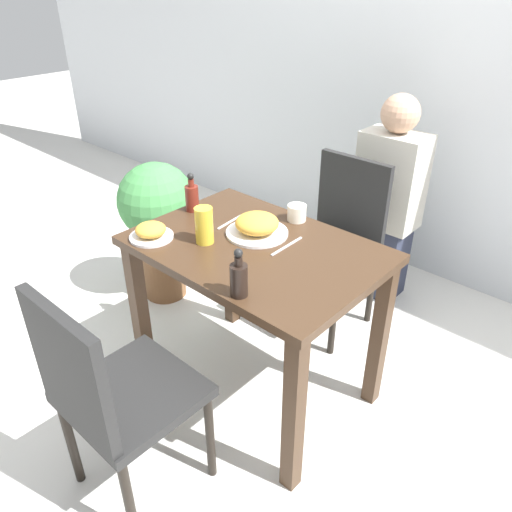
# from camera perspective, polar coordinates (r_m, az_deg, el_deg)

# --- Properties ---
(ground_plane) EXTENTS (16.00, 16.00, 0.00)m
(ground_plane) POSITION_cam_1_polar(r_m,az_deg,el_deg) (2.44, 0.00, -14.52)
(ground_plane) COLOR silver
(wall_back) EXTENTS (8.00, 0.05, 2.60)m
(wall_back) POSITION_cam_1_polar(r_m,az_deg,el_deg) (3.06, 20.80, 20.67)
(wall_back) COLOR silver
(wall_back) RESTS_ON ground_plane
(dining_table) EXTENTS (0.98, 0.68, 0.76)m
(dining_table) POSITION_cam_1_polar(r_m,az_deg,el_deg) (2.05, 0.00, -1.99)
(dining_table) COLOR #3D2819
(dining_table) RESTS_ON ground_plane
(chair_near) EXTENTS (0.42, 0.42, 0.90)m
(chair_near) POSITION_cam_1_polar(r_m,az_deg,el_deg) (1.76, -16.30, -14.67)
(chair_near) COLOR black
(chair_near) RESTS_ON ground_plane
(chair_far) EXTENTS (0.42, 0.42, 0.90)m
(chair_far) POSITION_cam_1_polar(r_m,az_deg,el_deg) (2.61, 9.29, 2.32)
(chair_far) COLOR black
(chair_far) RESTS_ON ground_plane
(food_plate) EXTENTS (0.26, 0.26, 0.09)m
(food_plate) POSITION_cam_1_polar(r_m,az_deg,el_deg) (2.04, 0.12, 3.51)
(food_plate) COLOR white
(food_plate) RESTS_ON dining_table
(side_plate) EXTENTS (0.18, 0.18, 0.07)m
(side_plate) POSITION_cam_1_polar(r_m,az_deg,el_deg) (2.06, -11.92, 2.72)
(side_plate) COLOR white
(side_plate) RESTS_ON dining_table
(drink_cup) EXTENTS (0.08, 0.08, 0.07)m
(drink_cup) POSITION_cam_1_polar(r_m,az_deg,el_deg) (2.17, 4.68, 4.94)
(drink_cup) COLOR silver
(drink_cup) RESTS_ON dining_table
(juice_glass) EXTENTS (0.07, 0.07, 0.15)m
(juice_glass) POSITION_cam_1_polar(r_m,az_deg,el_deg) (1.98, -5.95, 3.51)
(juice_glass) COLOR gold
(juice_glass) RESTS_ON dining_table
(sauce_bottle) EXTENTS (0.06, 0.06, 0.18)m
(sauce_bottle) POSITION_cam_1_polar(r_m,az_deg,el_deg) (1.65, -1.98, -2.52)
(sauce_bottle) COLOR black
(sauce_bottle) RESTS_ON dining_table
(condiment_bottle) EXTENTS (0.06, 0.06, 0.18)m
(condiment_bottle) POSITION_cam_1_polar(r_m,az_deg,el_deg) (2.26, -7.34, 6.77)
(condiment_bottle) COLOR maroon
(condiment_bottle) RESTS_ON dining_table
(fork_utensil) EXTENTS (0.03, 0.16, 0.00)m
(fork_utensil) POSITION_cam_1_polar(r_m,az_deg,el_deg) (2.16, -3.02, 3.90)
(fork_utensil) COLOR silver
(fork_utensil) RESTS_ON dining_table
(spoon_utensil) EXTENTS (0.01, 0.19, 0.00)m
(spoon_utensil) POSITION_cam_1_polar(r_m,az_deg,el_deg) (1.97, 3.55, 1.13)
(spoon_utensil) COLOR silver
(spoon_utensil) RESTS_ON dining_table
(potted_plant_left) EXTENTS (0.42, 0.42, 0.82)m
(potted_plant_left) POSITION_cam_1_polar(r_m,az_deg,el_deg) (2.82, -11.16, 4.68)
(potted_plant_left) COLOR brown
(potted_plant_left) RESTS_ON ground_plane
(person_figure) EXTENTS (0.34, 0.22, 1.17)m
(person_figure) POSITION_cam_1_polar(r_m,az_deg,el_deg) (2.88, 14.80, 5.97)
(person_figure) COLOR #2D3347
(person_figure) RESTS_ON ground_plane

